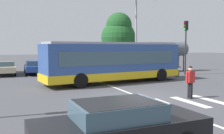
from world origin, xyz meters
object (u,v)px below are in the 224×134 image
Objects in this scene: parked_car_teal at (90,65)px; parked_car_red at (112,64)px; parked_car_charcoal at (63,66)px; traffic_light_far_corner at (186,39)px; background_tree_right at (118,34)px; twin_arm_street_lamp at (136,24)px; pedestrian_crossing_street at (190,80)px; city_transit_bus at (114,62)px; parked_car_white at (132,64)px; parked_car_champagne at (5,67)px; bus_stop_shelter at (167,49)px; foreground_sedan at (119,124)px; parked_car_blue at (35,66)px.

parked_car_teal is 1.00× the size of parked_car_red.
traffic_light_far_corner reaches higher than parked_car_charcoal.
twin_arm_street_lamp is at bearing -97.04° from background_tree_right.
parked_car_teal is (-0.65, 15.16, -0.20)m from pedestrian_crossing_street.
city_transit_bus is 10.37m from parked_car_white.
parked_car_red is at bearing 68.08° from city_transit_bus.
traffic_light_far_corner reaches higher than parked_car_champagne.
pedestrian_crossing_street reaches higher than parked_car_red.
traffic_light_far_corner is at bearing 15.32° from city_transit_bus.
parked_car_charcoal is 11.31m from bus_stop_shelter.
parked_car_champagne is at bearing 170.69° from twin_arm_street_lamp.
traffic_light_far_corner is (7.78, -5.77, 2.68)m from parked_car_teal.
parked_car_white is at bearing 4.45° from parked_car_teal.
background_tree_right reaches higher than city_transit_bus.
traffic_light_far_corner is at bearing 46.81° from foreground_sedan.
foreground_sedan is at bearing -97.88° from parked_car_charcoal.
city_transit_bus is at bearing -164.68° from traffic_light_far_corner.
parked_car_champagne is 10.92m from parked_car_red.
parked_car_teal is 8.55m from bus_stop_shelter.
twin_arm_street_lamp reaches higher than background_tree_right.
parked_car_red is at bearing -0.37° from parked_car_charcoal.
traffic_light_far_corner is at bearing -77.05° from background_tree_right.
foreground_sedan is at bearing -142.06° from pedestrian_crossing_street.
traffic_light_far_corner is at bearing -67.05° from parked_car_white.
city_transit_bus is 2.47× the size of parked_car_red.
city_transit_bus is at bearing -75.26° from parked_car_charcoal.
pedestrian_crossing_street is 18.07m from parked_car_champagne.
parked_car_champagne is 1.00× the size of parked_car_white.
pedestrian_crossing_street is at bearing -97.10° from parked_car_red.
parked_car_blue is 15.03m from traffic_light_far_corner.
parked_car_teal is at bearing 84.88° from city_transit_bus.
background_tree_right is (11.03, 24.81, 3.58)m from foreground_sedan.
traffic_light_far_corner reaches higher than pedestrian_crossing_street.
twin_arm_street_lamp is (3.93, 13.54, 4.13)m from pedestrian_crossing_street.
parked_car_charcoal is 1.00× the size of parked_car_teal.
foreground_sedan is 1.00× the size of parked_car_blue.
parked_car_charcoal is 8.04m from parked_car_white.
parked_car_teal and parked_car_red have the same top height.
foreground_sedan is at bearing -127.73° from bus_stop_shelter.
traffic_light_far_corner is 3.58m from bus_stop_shelter.
pedestrian_crossing_street is 16.21m from parked_car_white.
parked_car_teal is 6.51m from twin_arm_street_lamp.
parked_car_blue is at bearing 112.07° from pedestrian_crossing_street.
parked_car_champagne is 0.99× the size of parked_car_blue.
parked_car_white is at bearing 73.84° from pedestrian_crossing_street.
city_transit_bus reaches higher than parked_car_blue.
parked_car_teal is at bearing 74.26° from foreground_sedan.
twin_arm_street_lamp reaches higher than parked_car_charcoal.
parked_car_champagne and parked_car_red have the same top height.
parked_car_champagne is 0.87× the size of traffic_light_far_corner.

